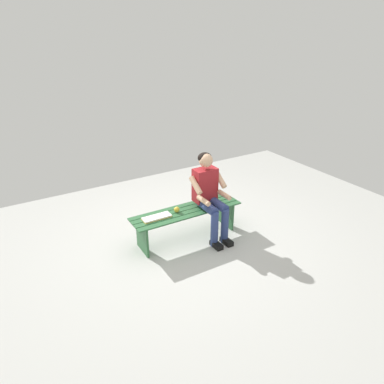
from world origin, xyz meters
name	(u,v)px	position (x,y,z in m)	size (l,w,h in m)	color
ground_plane	(145,308)	(1.13, 1.00, -0.02)	(10.00, 7.00, 0.04)	#B2B2AD
bench_near	(187,217)	(0.00, 0.00, 0.35)	(1.66, 0.44, 0.47)	#2D6038
person_seated	(210,193)	(-0.32, 0.10, 0.70)	(0.50, 0.69, 1.27)	maroon
apple	(177,210)	(0.15, -0.02, 0.51)	(0.08, 0.08, 0.08)	gold
book_open	(157,217)	(0.47, -0.01, 0.48)	(0.41, 0.16, 0.02)	white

